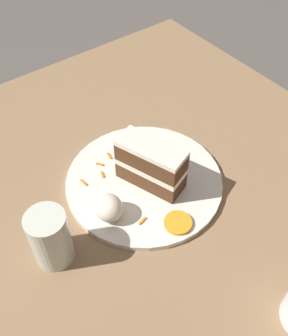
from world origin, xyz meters
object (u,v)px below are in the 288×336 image
object	(u,v)px
cake_slice	(151,164)
orange_garnish	(178,223)
cream_dollop	(109,208)
drinking_glass	(51,240)
plate	(144,181)

from	to	relation	value
cake_slice	orange_garnish	distance (m)	0.12
cream_dollop	drinking_glass	xyz separation A→B (m)	(0.01, -0.11, 0.01)
orange_garnish	cream_dollop	bearing A→B (deg)	-135.16
cake_slice	cream_dollop	xyz separation A→B (m)	(0.02, -0.11, -0.02)
cream_dollop	plate	bearing A→B (deg)	107.01
cake_slice	orange_garnish	xyz separation A→B (m)	(0.11, -0.02, -0.04)
cream_dollop	drinking_glass	world-z (taller)	drinking_glass
cream_dollop	cake_slice	bearing A→B (deg)	100.53
cake_slice	cream_dollop	bearing A→B (deg)	170.57
plate	drinking_glass	xyz separation A→B (m)	(0.04, -0.22, 0.04)
plate	drinking_glass	world-z (taller)	drinking_glass
plate	cake_slice	distance (m)	0.06
plate	drinking_glass	size ratio (longest dim) A/B	2.82
cake_slice	drinking_glass	size ratio (longest dim) A/B	1.28
cake_slice	cream_dollop	world-z (taller)	cake_slice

